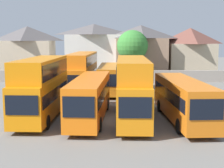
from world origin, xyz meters
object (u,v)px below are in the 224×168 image
at_px(bus_4, 184,98).
at_px(house_terrace_right, 142,51).
at_px(house_terrace_far_right, 191,51).
at_px(bus_7, 138,77).
at_px(bus_3, 133,86).
at_px(bus_6, 110,77).
at_px(bus_1, 42,85).
at_px(tree_behind_wall, 133,46).
at_px(house_terrace_centre, 95,50).
at_px(house_terrace_left, 29,51).
at_px(bus_5, 83,70).
at_px(bus_2, 91,96).

height_order(bus_4, house_terrace_right, house_terrace_right).
bearing_deg(house_terrace_far_right, bus_7, -120.32).
bearing_deg(bus_3, bus_6, -170.01).
distance_m(bus_3, house_terrace_far_right, 34.32).
bearing_deg(bus_1, bus_4, 88.13).
xyz_separation_m(bus_4, tree_behind_wall, (-2.49, 26.37, 3.57)).
bearing_deg(bus_6, house_terrace_centre, -169.74).
height_order(bus_4, house_terrace_centre, house_terrace_centre).
bearing_deg(bus_4, house_terrace_left, -150.20).
relative_size(bus_1, bus_4, 0.90).
xyz_separation_m(bus_7, house_terrace_left, (-18.09, 18.69, 2.48)).
bearing_deg(bus_7, bus_1, -34.27).
height_order(bus_1, bus_3, bus_3).
xyz_separation_m(bus_1, house_terrace_far_right, (19.89, 31.46, 1.50)).
relative_size(bus_3, house_terrace_left, 1.21).
height_order(house_terrace_right, tree_behind_wall, house_terrace_right).
height_order(bus_7, tree_behind_wall, tree_behind_wall).
xyz_separation_m(bus_5, bus_7, (6.76, -0.51, -0.74)).
height_order(bus_5, bus_6, bus_5).
height_order(house_terrace_centre, tree_behind_wall, house_terrace_centre).
bearing_deg(bus_3, house_terrace_centre, -169.72).
bearing_deg(bus_4, bus_3, -97.62).
bearing_deg(bus_2, house_terrace_far_right, 157.23).
height_order(bus_7, house_terrace_right, house_terrace_right).
height_order(bus_4, bus_5, bus_5).
distance_m(bus_5, house_terrace_centre, 18.74).
bearing_deg(bus_5, bus_1, -6.12).
relative_size(bus_5, house_terrace_centre, 1.17).
height_order(bus_1, house_terrace_far_right, house_terrace_far_right).
relative_size(house_terrace_left, tree_behind_wall, 1.15).
bearing_deg(tree_behind_wall, bus_3, -93.55).
bearing_deg(bus_6, house_terrace_right, 163.88).
height_order(bus_1, bus_7, bus_1).
bearing_deg(house_terrace_right, bus_2, -102.69).
bearing_deg(house_terrace_left, bus_5, -58.07).
height_order(bus_6, house_terrace_right, house_terrace_right).
bearing_deg(house_terrace_centre, bus_6, -81.17).
xyz_separation_m(bus_5, bus_6, (3.39, -0.12, -0.84)).
relative_size(bus_7, house_terrace_left, 1.13).
bearing_deg(bus_6, bus_4, 24.98).
xyz_separation_m(bus_5, house_terrace_left, (-11.33, 18.18, 1.74)).
bearing_deg(bus_5, house_terrace_far_right, 139.06).
relative_size(bus_2, bus_5, 0.99).
xyz_separation_m(bus_5, house_terrace_far_right, (17.69, 18.19, 1.60)).
distance_m(bus_2, bus_4, 7.61).
bearing_deg(bus_7, house_terrace_centre, -161.05).
distance_m(bus_4, house_terrace_right, 31.08).
distance_m(bus_6, house_terrace_left, 23.63).
height_order(bus_1, house_terrace_left, house_terrace_left).
relative_size(bus_3, bus_7, 1.07).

